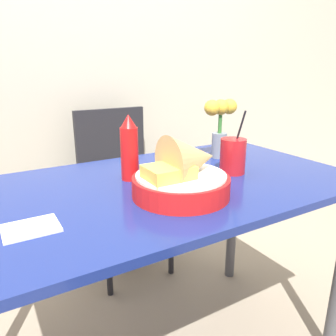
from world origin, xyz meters
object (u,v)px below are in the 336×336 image
ketchup_bottle (129,149)px  flower_vase (220,121)px  drink_cup (233,157)px  chair_far_window (118,177)px  food_basket (184,174)px

ketchup_bottle → flower_vase: (0.43, 0.07, 0.05)m
drink_cup → flower_vase: flower_vase is taller
chair_far_window → food_basket: (-0.14, -0.89, 0.29)m
flower_vase → food_basket: bearing=-141.7°
chair_far_window → ketchup_bottle: size_ratio=4.09×
food_basket → ketchup_bottle: 0.23m
food_basket → drink_cup: drink_cup is taller
drink_cup → ketchup_bottle: bearing=160.6°
chair_far_window → drink_cup: 0.85m
flower_vase → chair_far_window: bearing=109.3°
ketchup_bottle → drink_cup: 0.36m
flower_vase → ketchup_bottle: bearing=-171.0°
chair_far_window → flower_vase: 0.75m
food_basket → ketchup_bottle: (-0.08, 0.21, 0.04)m
chair_far_window → ketchup_bottle: 0.78m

